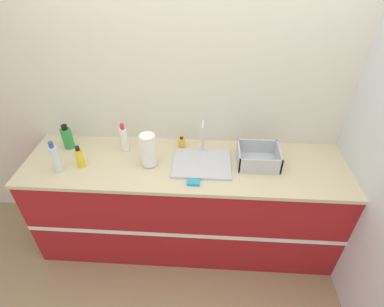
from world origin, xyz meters
The scene contains 13 objects.
ground_plane centered at (0.00, 0.00, 0.00)m, with size 12.00×12.00×0.00m, color #937A56.
wall_back centered at (0.00, 0.69, 1.30)m, with size 4.91×0.06×2.60m.
wall_right centered at (1.28, 0.33, 1.30)m, with size 0.06×2.66×2.60m.
counter_cabinet centered at (0.00, 0.33, 0.45)m, with size 2.53×0.68×0.91m.
sink centered at (0.12, 0.33, 0.93)m, with size 0.44×0.36×0.30m.
paper_towel_roll centered at (-0.28, 0.30, 1.04)m, with size 0.12×0.12×0.27m.
dish_rack centered at (0.55, 0.36, 0.95)m, with size 0.31×0.27×0.13m.
bottle_white_spray centered at (-0.51, 0.47, 1.02)m, with size 0.06×0.06×0.25m.
bottle_yellow centered at (-0.80, 0.25, 0.98)m, with size 0.06×0.06×0.18m.
bottle_clear centered at (-0.94, 0.18, 1.02)m, with size 0.06×0.06×0.26m.
bottle_green centered at (-0.99, 0.49, 1.00)m, with size 0.08×0.08×0.21m.
soap_dispenser centered at (-0.05, 0.54, 0.95)m, with size 0.06×0.06×0.10m.
sponge centered at (0.07, 0.10, 0.92)m, with size 0.09×0.06×0.02m.
Camera 1 is at (0.16, -1.49, 2.36)m, focal length 28.00 mm.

